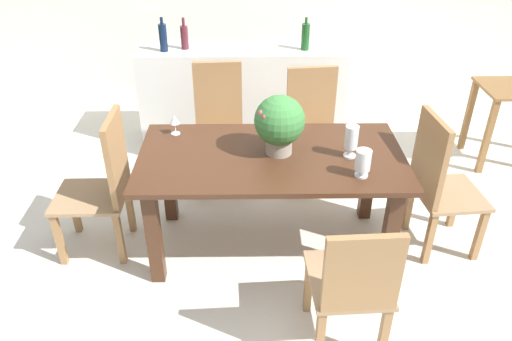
# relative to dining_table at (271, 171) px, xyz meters

# --- Properties ---
(ground_plane) EXTENTS (7.04, 7.04, 0.00)m
(ground_plane) POSITION_rel_dining_table_xyz_m (0.00, -0.04, -0.62)
(ground_plane) COLOR silver
(dining_table) EXTENTS (1.73, 0.91, 0.75)m
(dining_table) POSITION_rel_dining_table_xyz_m (0.00, 0.00, 0.00)
(dining_table) COLOR #422616
(dining_table) RESTS_ON ground
(chair_far_right) EXTENTS (0.48, 0.48, 0.97)m
(chair_far_right) POSITION_rel_dining_table_xyz_m (0.38, 0.92, -0.09)
(chair_far_right) COLOR olive
(chair_far_right) RESTS_ON ground
(chair_head_end) EXTENTS (0.48, 0.43, 1.02)m
(chair_head_end) POSITION_rel_dining_table_xyz_m (-1.11, 0.00, -0.07)
(chair_head_end) COLOR olive
(chair_head_end) RESTS_ON ground
(chair_near_right) EXTENTS (0.44, 0.49, 0.90)m
(chair_near_right) POSITION_rel_dining_table_xyz_m (0.39, -0.91, -0.13)
(chair_near_right) COLOR olive
(chair_near_right) RESTS_ON ground
(chair_far_left) EXTENTS (0.45, 0.50, 1.01)m
(chair_far_left) POSITION_rel_dining_table_xyz_m (-0.39, 0.93, -0.08)
(chair_far_left) COLOR olive
(chair_far_left) RESTS_ON ground
(chair_foot_end) EXTENTS (0.47, 0.49, 1.01)m
(chair_foot_end) POSITION_rel_dining_table_xyz_m (1.12, -0.01, -0.07)
(chair_foot_end) COLOR olive
(chair_foot_end) RESTS_ON ground
(flower_centerpiece) EXTENTS (0.32, 0.32, 0.39)m
(flower_centerpiece) POSITION_rel_dining_table_xyz_m (0.05, 0.03, 0.34)
(flower_centerpiece) COLOR gray
(flower_centerpiece) RESTS_ON dining_table
(crystal_vase_left) EXTENTS (0.09, 0.09, 0.22)m
(crystal_vase_left) POSITION_rel_dining_table_xyz_m (0.50, -0.03, 0.26)
(crystal_vase_left) COLOR silver
(crystal_vase_left) RESTS_ON dining_table
(crystal_vase_center_near) EXTENTS (0.09, 0.09, 0.18)m
(crystal_vase_center_near) POSITION_rel_dining_table_xyz_m (0.53, -0.26, 0.23)
(crystal_vase_center_near) COLOR silver
(crystal_vase_center_near) RESTS_ON dining_table
(wine_glass) EXTENTS (0.07, 0.07, 0.14)m
(wine_glass) POSITION_rel_dining_table_xyz_m (-0.66, 0.30, 0.23)
(wine_glass) COLOR silver
(wine_glass) RESTS_ON dining_table
(kitchen_counter) EXTENTS (1.90, 0.50, 0.93)m
(kitchen_counter) POSITION_rel_dining_table_xyz_m (-0.21, 1.65, -0.16)
(kitchen_counter) COLOR silver
(kitchen_counter) RESTS_ON ground
(wine_bottle_green) EXTENTS (0.07, 0.07, 0.30)m
(wine_bottle_green) POSITION_rel_dining_table_xyz_m (-0.90, 1.57, 0.43)
(wine_bottle_green) COLOR #0F1E38
(wine_bottle_green) RESTS_ON kitchen_counter
(wine_bottle_tall) EXTENTS (0.07, 0.07, 0.29)m
(wine_bottle_tall) POSITION_rel_dining_table_xyz_m (0.36, 1.59, 0.43)
(wine_bottle_tall) COLOR #194C1E
(wine_bottle_tall) RESTS_ON kitchen_counter
(wine_bottle_amber) EXTENTS (0.07, 0.07, 0.28)m
(wine_bottle_amber) POSITION_rel_dining_table_xyz_m (-0.72, 1.63, 0.41)
(wine_bottle_amber) COLOR #511E28
(wine_bottle_amber) RESTS_ON kitchen_counter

